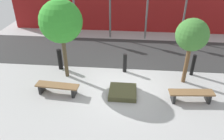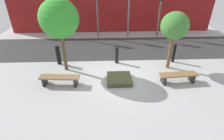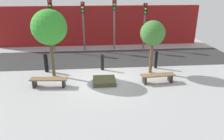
{
  "view_description": "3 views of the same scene",
  "coord_description": "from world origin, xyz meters",
  "views": [
    {
      "loc": [
        0.23,
        -7.76,
        5.39
      ],
      "look_at": [
        -0.48,
        -0.11,
        0.9
      ],
      "focal_mm": 35.0,
      "sensor_mm": 36.0,
      "label": 1
    },
    {
      "loc": [
        -0.61,
        -7.27,
        4.49
      ],
      "look_at": [
        -0.34,
        -0.56,
        0.63
      ],
      "focal_mm": 28.0,
      "sensor_mm": 36.0,
      "label": 2
    },
    {
      "loc": [
        -0.52,
        -10.46,
        4.52
      ],
      "look_at": [
        0.42,
        -0.2,
        0.56
      ],
      "focal_mm": 35.0,
      "sensor_mm": 36.0,
      "label": 3
    }
  ],
  "objects": [
    {
      "name": "traffic_light_east",
      "position": [
        3.4,
        5.7,
        2.35
      ],
      "size": [
        0.28,
        0.27,
        3.39
      ],
      "color": "#595959",
      "rests_on": "ground"
    },
    {
      "name": "tree_behind_right_bench",
      "position": [
        2.65,
        0.7,
        2.19
      ],
      "size": [
        1.32,
        1.32,
        2.88
      ],
      "color": "brown",
      "rests_on": "ground"
    },
    {
      "name": "building_facade",
      "position": [
        0.0,
        7.21,
        1.56
      ],
      "size": [
        16.2,
        0.5,
        3.11
      ],
      "primitive_type": "cube",
      "color": "maroon",
      "rests_on": "ground"
    },
    {
      "name": "traffic_light_mid_east",
      "position": [
        1.13,
        5.7,
        2.55
      ],
      "size": [
        0.28,
        0.27,
        3.69
      ],
      "color": "slate",
      "rests_on": "ground"
    },
    {
      "name": "tree_behind_left_bench",
      "position": [
        -2.65,
        0.7,
        2.6
      ],
      "size": [
        1.79,
        1.79,
        3.51
      ],
      "color": "#4C402A",
      "rests_on": "ground"
    },
    {
      "name": "bollard_far_left",
      "position": [
        -3.15,
        1.35,
        0.51
      ],
      "size": [
        0.22,
        0.22,
        1.02
      ],
      "primitive_type": "cylinder",
      "color": "black",
      "rests_on": "ground"
    },
    {
      "name": "road_strip",
      "position": [
        0.0,
        3.51,
        0.01
      ],
      "size": [
        18.0,
        3.82,
        0.01
      ],
      "primitive_type": "cube",
      "color": "#2F2F2F",
      "rests_on": "ground"
    },
    {
      "name": "traffic_light_west",
      "position": [
        -3.4,
        5.7,
        2.52
      ],
      "size": [
        0.28,
        0.27,
        3.65
      ],
      "color": "slate",
      "rests_on": "ground"
    },
    {
      "name": "bench_right",
      "position": [
        2.65,
        -0.69,
        0.31
      ],
      "size": [
        1.74,
        0.56,
        0.44
      ],
      "rotation": [
        0.0,
        0.0,
        0.08
      ],
      "color": "black",
      "rests_on": "ground"
    },
    {
      "name": "traffic_light_mid_west",
      "position": [
        -1.13,
        5.7,
        2.43
      ],
      "size": [
        0.28,
        0.27,
        3.51
      ],
      "color": "#585858",
      "rests_on": "ground"
    },
    {
      "name": "bollard_center",
      "position": [
        3.15,
        1.35,
        0.51
      ],
      "size": [
        0.16,
        0.16,
        1.02
      ],
      "primitive_type": "cylinder",
      "color": "black",
      "rests_on": "ground"
    },
    {
      "name": "bench_left",
      "position": [
        -2.65,
        -0.69,
        0.31
      ],
      "size": [
        1.79,
        0.56,
        0.43
      ],
      "rotation": [
        0.0,
        0.0,
        -0.08
      ],
      "color": "black",
      "rests_on": "ground"
    },
    {
      "name": "bollard_left",
      "position": [
        0.0,
        1.35,
        0.46
      ],
      "size": [
        0.18,
        0.18,
        0.92
      ],
      "primitive_type": "cylinder",
      "color": "black",
      "rests_on": "ground"
    },
    {
      "name": "ground_plane",
      "position": [
        0.0,
        0.0,
        0.0
      ],
      "size": [
        18.0,
        18.0,
        0.0
      ],
      "primitive_type": "plane",
      "color": "#A5A5A5"
    },
    {
      "name": "planter_bed",
      "position": [
        0.0,
        -0.49,
        0.11
      ],
      "size": [
        1.11,
        1.09,
        0.21
      ],
      "primitive_type": "cube",
      "color": "#434228",
      "rests_on": "ground"
    }
  ]
}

